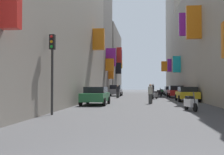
{
  "coord_description": "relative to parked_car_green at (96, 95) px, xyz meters",
  "views": [
    {
      "loc": [
        -0.08,
        -3.44,
        1.46
      ],
      "look_at": [
        -3.51,
        27.28,
        2.37
      ],
      "focal_mm": 44.91,
      "sensor_mm": 36.0,
      "label": 1
    }
  ],
  "objects": [
    {
      "name": "parked_car_silver",
      "position": [
        7.65,
        21.67,
        -0.01
      ],
      "size": [
        1.84,
        4.16,
        1.35
      ],
      "color": "#B7B7BC",
      "rests_on": "ground"
    },
    {
      "name": "building_left_mid_a",
      "position": [
        -4.28,
        18.24,
        9.32
      ],
      "size": [
        7.31,
        10.09,
        20.12
      ],
      "color": "slate",
      "rests_on": "ground"
    },
    {
      "name": "scooter_black",
      "position": [
        5.81,
        17.54,
        -0.27
      ],
      "size": [
        0.74,
        1.8,
        1.13
      ],
      "color": "black",
      "rests_on": "ground"
    },
    {
      "name": "scooter_white",
      "position": [
        6.38,
        -4.44,
        -0.27
      ],
      "size": [
        0.66,
        1.79,
        1.13
      ],
      "color": "silver",
      "rests_on": "ground"
    },
    {
      "name": "scooter_silver",
      "position": [
        4.88,
        9.81,
        -0.27
      ],
      "size": [
        0.79,
        1.84,
        1.13
      ],
      "color": "#ADADB2",
      "rests_on": "ground"
    },
    {
      "name": "parked_car_grey",
      "position": [
        -0.32,
        18.64,
        0.08
      ],
      "size": [
        1.84,
        4.14,
        1.56
      ],
      "color": "slate",
      "rests_on": "ground"
    },
    {
      "name": "parked_car_green",
      "position": [
        0.0,
        0.0,
        0.0
      ],
      "size": [
        1.91,
        3.97,
        1.37
      ],
      "color": "#236638",
      "rests_on": "ground"
    },
    {
      "name": "building_left_mid_c",
      "position": [
        -4.27,
        33.62,
        5.4
      ],
      "size": [
        6.99,
        17.2,
        12.26
      ],
      "color": "slate",
      "rests_on": "ground"
    },
    {
      "name": "pedestrian_near_right",
      "position": [
        0.6,
        12.07,
        0.03
      ],
      "size": [
        0.54,
        0.54,
        1.54
      ],
      "color": "#313131",
      "rests_on": "ground"
    },
    {
      "name": "parked_car_red",
      "position": [
        7.61,
        13.77,
        0.04
      ],
      "size": [
        1.92,
        4.03,
        1.47
      ],
      "color": "#B21E1E",
      "rests_on": "ground"
    },
    {
      "name": "building_left_near",
      "position": [
        -4.28,
        -2.29,
        6.03
      ],
      "size": [
        7.14,
        30.97,
        13.54
      ],
      "color": "gray",
      "rests_on": "ground"
    },
    {
      "name": "building_right_mid_a",
      "position": [
        11.71,
        12.62,
        5.77
      ],
      "size": [
        7.3,
        25.06,
        13.0
      ],
      "color": "#9E9384",
      "rests_on": "ground"
    },
    {
      "name": "ground_plane",
      "position": [
        3.72,
        12.23,
        -0.73
      ],
      "size": [
        140.0,
        140.0,
        0.0
      ],
      "primitive_type": "plane",
      "color": "#424244"
    },
    {
      "name": "building_right_mid_b",
      "position": [
        11.71,
        33.69,
        9.53
      ],
      "size": [
        7.33,
        17.08,
        20.53
      ],
      "color": "#9E9384",
      "rests_on": "ground"
    },
    {
      "name": "pedestrian_mid_street",
      "position": [
        4.21,
        1.7,
        0.07
      ],
      "size": [
        0.4,
        0.4,
        1.61
      ],
      "color": "#3A3A3A",
      "rests_on": "ground"
    },
    {
      "name": "parked_car_yellow",
      "position": [
        7.73,
        5.61,
        -0.0
      ],
      "size": [
        1.94,
        3.93,
        1.36
      ],
      "color": "gold",
      "rests_on": "ground"
    },
    {
      "name": "traffic_light_near_corner",
      "position": [
        -0.92,
        -7.58,
        2.04
      ],
      "size": [
        0.26,
        0.34,
        4.05
      ],
      "color": "#2D2D2D",
      "rests_on": "ground"
    },
    {
      "name": "pedestrian_crossing",
      "position": [
        5.15,
        22.99,
        0.14
      ],
      "size": [
        0.53,
        0.53,
        1.73
      ],
      "color": "#3B3B3B",
      "rests_on": "ground"
    },
    {
      "name": "scooter_green",
      "position": [
        6.67,
        27.13,
        -0.27
      ],
      "size": [
        0.74,
        1.92,
        1.13
      ],
      "color": "#287F3D",
      "rests_on": "ground"
    }
  ]
}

